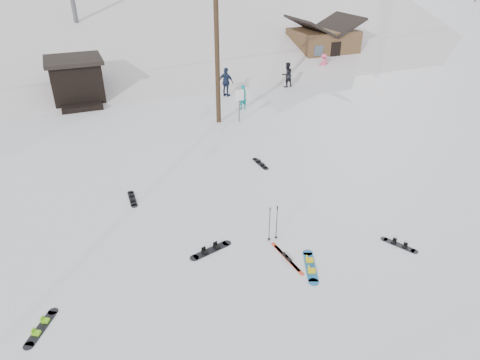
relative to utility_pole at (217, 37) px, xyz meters
name	(u,v)px	position (x,y,z in m)	size (l,w,h in m)	color
ground	(320,293)	(-2.00, -14.00, -4.68)	(200.00, 200.00, 0.00)	white
ski_slope	(112,107)	(-2.00, 41.00, -16.68)	(60.00, 75.00, 45.00)	silver
ridge_right	(350,82)	(36.00, 36.00, -15.68)	(34.00, 85.00, 36.00)	white
treeline_right	(382,19)	(34.00, 28.00, -4.68)	(20.00, 60.00, 10.00)	black
utility_pole	(217,37)	(0.00, 0.00, 0.00)	(2.00, 0.26, 9.00)	#3A2819
trail_sign	(239,100)	(1.10, -0.42, -3.41)	(0.50, 0.09, 1.85)	#595B60
lift_hut	(77,80)	(-7.00, 6.94, -3.32)	(3.40, 4.10, 2.75)	black
cabin	(322,45)	(13.00, 10.00, -3.20)	(5.39, 4.40, 3.77)	brown
hero_snowboard	(311,266)	(-1.67, -12.93, -4.65)	(0.85, 1.58, 0.12)	#1B6BB3
hero_skis	(287,258)	(-2.15, -12.27, -4.65)	(0.26, 1.80, 0.09)	red
ski_poles	(273,223)	(-2.14, -11.19, -4.00)	(0.36, 0.10, 1.32)	black
board_scatter_a	(211,250)	(-4.27, -10.96, -4.65)	(1.53, 0.62, 0.11)	black
board_scatter_b	(132,199)	(-6.08, -6.68, -4.66)	(0.30, 1.36, 0.10)	black
board_scatter_c	(41,328)	(-9.45, -12.33, -4.66)	(0.87, 1.26, 0.10)	black
board_scatter_d	(399,245)	(1.64, -13.10, -4.66)	(0.71, 1.18, 0.09)	black
board_scatter_f	(260,163)	(-0.08, -5.79, -4.66)	(0.30, 1.35, 0.09)	black
skier_teal	(243,97)	(2.10, 1.49, -3.93)	(0.55, 0.36, 1.51)	#0C7C7C
skier_dark	(287,75)	(6.81, 4.65, -3.82)	(0.84, 0.65, 1.72)	black
skier_pink	(324,63)	(11.31, 7.00, -3.95)	(0.94, 0.54, 1.46)	#F05480
skier_navy	(226,82)	(2.10, 4.26, -3.74)	(1.11, 0.46, 1.89)	#192440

